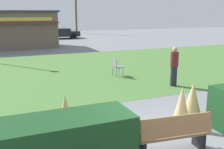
# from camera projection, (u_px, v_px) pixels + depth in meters

# --- Properties ---
(lawn_patch) EXTENTS (36.00, 12.00, 0.01)m
(lawn_patch) POSITION_uv_depth(u_px,v_px,m) (67.00, 71.00, 14.79)
(lawn_patch) COLOR #4C7A38
(lawn_patch) RESTS_ON ground_plane
(park_bench) EXTENTS (1.75, 0.71, 0.95)m
(park_bench) POSITION_uv_depth(u_px,v_px,m) (173.00, 134.00, 6.04)
(park_bench) COLOR olive
(park_bench) RESTS_ON ground_plane
(hedge_left) EXTENTS (2.69, 1.10, 1.11)m
(hedge_left) POSITION_uv_depth(u_px,v_px,m) (67.00, 143.00, 5.44)
(hedge_left) COLOR #19421E
(hedge_left) RESTS_ON ground_plane
(ornamental_grass_behind_left) EXTENTS (0.63, 0.63, 1.09)m
(ornamental_grass_behind_left) POSITION_uv_depth(u_px,v_px,m) (192.00, 101.00, 8.04)
(ornamental_grass_behind_left) COLOR tan
(ornamental_grass_behind_left) RESTS_ON ground_plane
(ornamental_grass_behind_right) EXTENTS (0.56, 0.56, 1.16)m
(ornamental_grass_behind_right) POSITION_uv_depth(u_px,v_px,m) (181.00, 107.00, 7.43)
(ornamental_grass_behind_right) COLOR tan
(ornamental_grass_behind_right) RESTS_ON ground_plane
(ornamental_grass_behind_center) EXTENTS (0.58, 0.58, 1.10)m
(ornamental_grass_behind_center) POSITION_uv_depth(u_px,v_px,m) (66.00, 116.00, 6.91)
(ornamental_grass_behind_center) COLOR tan
(ornamental_grass_behind_center) RESTS_ON ground_plane
(cafe_chair_west) EXTENTS (0.49, 0.49, 0.89)m
(cafe_chair_west) POSITION_uv_depth(u_px,v_px,m) (116.00, 66.00, 13.45)
(cafe_chair_west) COLOR gray
(cafe_chair_west) RESTS_ON ground_plane
(person_strolling) EXTENTS (0.34, 0.34, 1.69)m
(person_strolling) POSITION_uv_depth(u_px,v_px,m) (174.00, 66.00, 11.58)
(person_strolling) COLOR #23232D
(person_strolling) RESTS_ON ground_plane
(parked_car_center_slot) EXTENTS (4.24, 2.13, 1.20)m
(parked_car_center_slot) POSITION_uv_depth(u_px,v_px,m) (24.00, 34.00, 30.99)
(parked_car_center_slot) COLOR navy
(parked_car_center_slot) RESTS_ON ground_plane
(parked_car_east_slot) EXTENTS (4.30, 2.25, 1.20)m
(parked_car_east_slot) POSITION_uv_depth(u_px,v_px,m) (61.00, 33.00, 32.64)
(parked_car_east_slot) COLOR black
(parked_car_east_slot) RESTS_ON ground_plane
(tree_left_bg) EXTENTS (0.91, 0.96, 7.47)m
(tree_left_bg) POSITION_uv_depth(u_px,v_px,m) (76.00, 10.00, 40.02)
(tree_left_bg) COLOR brown
(tree_left_bg) RESTS_ON ground_plane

